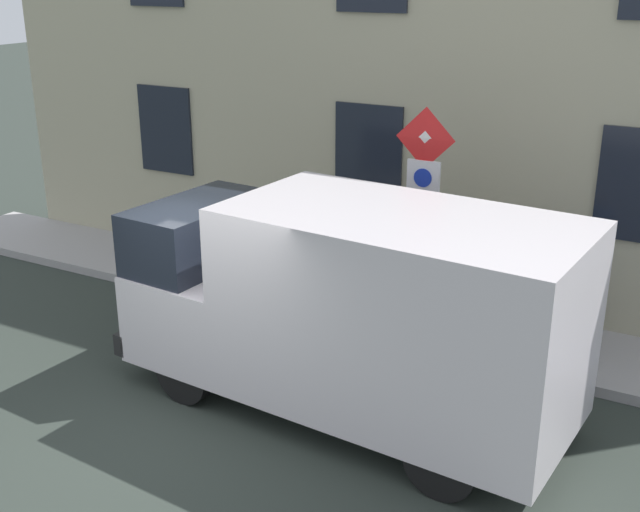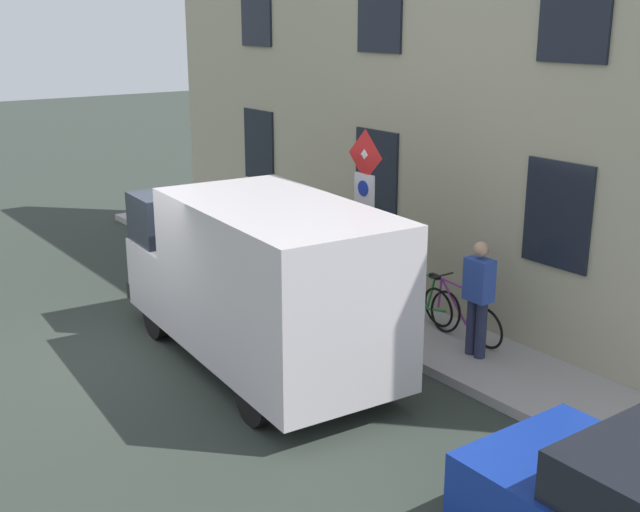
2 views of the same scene
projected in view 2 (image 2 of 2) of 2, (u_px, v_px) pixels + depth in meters
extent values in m
plane|color=#2C332D|center=(149.00, 349.00, 12.27)|extent=(80.00, 80.00, 0.00)
cube|color=#9E9998|center=(338.00, 298.00, 14.31)|extent=(1.70, 16.19, 0.14)
cube|color=#ADA788|center=(394.00, 99.00, 14.01)|extent=(0.70, 14.19, 7.00)
cube|color=black|center=(558.00, 215.00, 11.14)|extent=(0.06, 1.10, 1.50)
cube|color=black|center=(377.00, 173.00, 14.16)|extent=(0.06, 1.10, 1.50)
cube|color=black|center=(259.00, 145.00, 17.18)|extent=(0.06, 1.10, 1.50)
cube|color=black|center=(576.00, 3.00, 10.34)|extent=(0.06, 1.10, 1.50)
cube|color=black|center=(380.00, 6.00, 13.36)|extent=(0.06, 1.10, 1.50)
cube|color=black|center=(256.00, 8.00, 16.38)|extent=(0.06, 1.10, 1.50)
cylinder|color=#474C47|center=(367.00, 236.00, 12.37)|extent=(0.09, 0.09, 2.99)
pyramid|color=silver|center=(364.00, 156.00, 11.97)|extent=(0.04, 0.50, 0.50)
pyramid|color=red|center=(364.00, 156.00, 11.97)|extent=(0.02, 0.56, 0.56)
cube|color=white|center=(364.00, 192.00, 12.14)|extent=(0.04, 0.44, 0.56)
cylinder|color=#1933B2|center=(363.00, 188.00, 12.11)|extent=(0.01, 0.24, 0.24)
pyramid|color=silver|center=(363.00, 227.00, 12.29)|extent=(0.04, 0.50, 0.50)
pyramid|color=red|center=(363.00, 227.00, 12.29)|extent=(0.02, 0.56, 0.56)
cube|color=silver|center=(278.00, 283.00, 10.88)|extent=(2.27, 3.94, 2.18)
cube|color=silver|center=(201.00, 272.00, 13.14)|extent=(2.10, 1.54, 1.10)
cube|color=black|center=(194.00, 216.00, 13.06)|extent=(1.99, 1.12, 0.84)
cube|color=black|center=(184.00, 281.00, 13.86)|extent=(2.01, 0.31, 0.28)
cylinder|color=black|center=(157.00, 314.00, 12.65)|extent=(0.27, 0.77, 0.76)
cylinder|color=black|center=(256.00, 295.00, 13.54)|extent=(0.27, 0.77, 0.76)
cylinder|color=black|center=(255.00, 395.00, 9.94)|extent=(0.27, 0.77, 0.76)
cylinder|color=black|center=(371.00, 364.00, 10.83)|extent=(0.27, 0.77, 0.76)
cylinder|color=black|center=(607.00, 484.00, 8.20)|extent=(0.18, 0.60, 0.60)
torus|color=black|center=(438.00, 307.00, 12.69)|extent=(0.14, 0.66, 0.66)
torus|color=black|center=(486.00, 328.00, 11.86)|extent=(0.14, 0.66, 0.66)
cylinder|color=#913492|center=(454.00, 301.00, 12.36)|extent=(0.06, 0.60, 0.60)
cylinder|color=#913492|center=(458.00, 286.00, 12.23)|extent=(0.06, 0.73, 0.07)
cylinder|color=#913492|center=(470.00, 309.00, 12.08)|extent=(0.04, 0.19, 0.55)
cylinder|color=#913492|center=(476.00, 326.00, 12.04)|extent=(0.05, 0.43, 0.12)
cylinder|color=#913492|center=(440.00, 293.00, 12.60)|extent=(0.04, 0.09, 0.50)
cube|color=black|center=(475.00, 291.00, 11.93)|extent=(0.09, 0.20, 0.06)
cylinder|color=#262626|center=(442.00, 275.00, 12.49)|extent=(0.46, 0.05, 0.03)
torus|color=black|center=(402.00, 293.00, 13.35)|extent=(0.15, 0.66, 0.66)
torus|color=black|center=(445.00, 311.00, 12.51)|extent=(0.15, 0.66, 0.66)
cylinder|color=#1F8236|center=(416.00, 287.00, 13.02)|extent=(0.06, 0.60, 0.60)
cylinder|color=#1F8236|center=(420.00, 272.00, 12.88)|extent=(0.07, 0.73, 0.07)
cylinder|color=#1F8236|center=(431.00, 294.00, 12.74)|extent=(0.04, 0.19, 0.55)
cylinder|color=#1F8236|center=(436.00, 310.00, 12.69)|extent=(0.05, 0.43, 0.12)
cylinder|color=#1F8236|center=(404.00, 279.00, 13.26)|extent=(0.04, 0.09, 0.50)
cube|color=black|center=(435.00, 276.00, 12.59)|extent=(0.09, 0.20, 0.06)
cylinder|color=#262626|center=(405.00, 262.00, 13.15)|extent=(0.46, 0.05, 0.03)
cylinder|color=#262B47|center=(472.00, 326.00, 11.66)|extent=(0.16, 0.16, 0.85)
cylinder|color=#262B47|center=(481.00, 330.00, 11.52)|extent=(0.16, 0.16, 0.85)
cube|color=#2F4EAE|center=(479.00, 280.00, 11.38)|extent=(0.26, 0.40, 0.62)
sphere|color=tan|center=(481.00, 249.00, 11.25)|extent=(0.22, 0.22, 0.22)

